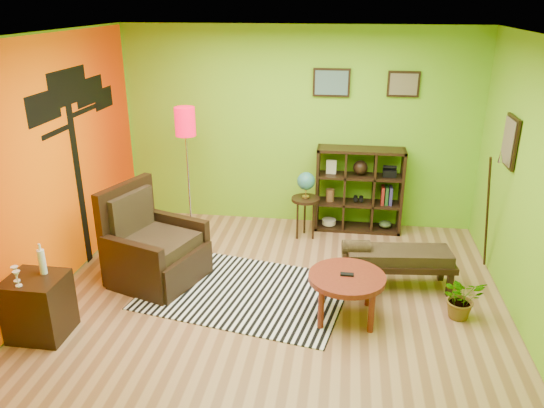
# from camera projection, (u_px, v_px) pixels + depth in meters

# --- Properties ---
(ground) EXTENTS (5.00, 5.00, 0.00)m
(ground) POSITION_uv_depth(u_px,v_px,m) (276.00, 298.00, 5.90)
(ground) COLOR #AA7B52
(ground) RESTS_ON ground
(room_shell) EXTENTS (5.04, 4.54, 2.82)m
(room_shell) POSITION_uv_depth(u_px,v_px,m) (267.00, 140.00, 5.27)
(room_shell) COLOR #76C11E
(room_shell) RESTS_ON ground
(zebra_rug) EXTENTS (2.47, 1.91, 0.01)m
(zebra_rug) POSITION_uv_depth(u_px,v_px,m) (245.00, 292.00, 6.02)
(zebra_rug) COLOR white
(zebra_rug) RESTS_ON ground
(coffee_table) EXTENTS (0.79, 0.79, 0.51)m
(coffee_table) POSITION_uv_depth(u_px,v_px,m) (347.00, 281.00, 5.42)
(coffee_table) COLOR maroon
(coffee_table) RESTS_ON ground
(armchair) EXTENTS (1.18, 1.17, 1.13)m
(armchair) POSITION_uv_depth(u_px,v_px,m) (153.00, 252.00, 6.20)
(armchair) COLOR black
(armchair) RESTS_ON ground
(side_cabinet) EXTENTS (0.53, 0.49, 0.95)m
(side_cabinet) POSITION_uv_depth(u_px,v_px,m) (39.00, 306.00, 5.16)
(side_cabinet) COLOR black
(side_cabinet) RESTS_ON ground
(floor_lamp) EXTENTS (0.27, 0.27, 1.82)m
(floor_lamp) POSITION_uv_depth(u_px,v_px,m) (186.00, 134.00, 6.85)
(floor_lamp) COLOR silver
(floor_lamp) RESTS_ON ground
(globe_table) EXTENTS (0.39, 0.39, 0.94)m
(globe_table) POSITION_uv_depth(u_px,v_px,m) (306.00, 189.00, 7.15)
(globe_table) COLOR black
(globe_table) RESTS_ON ground
(cube_shelf) EXTENTS (1.20, 0.35, 1.20)m
(cube_shelf) POSITION_uv_depth(u_px,v_px,m) (360.00, 190.00, 7.43)
(cube_shelf) COLOR black
(cube_shelf) RESTS_ON ground
(bench) EXTENTS (1.29, 0.57, 0.58)m
(bench) POSITION_uv_depth(u_px,v_px,m) (395.00, 258.00, 6.00)
(bench) COLOR black
(bench) RESTS_ON ground
(potted_plant) EXTENTS (0.53, 0.56, 0.36)m
(potted_plant) POSITION_uv_depth(u_px,v_px,m) (461.00, 302.00, 5.49)
(potted_plant) COLOR #26661E
(potted_plant) RESTS_ON ground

